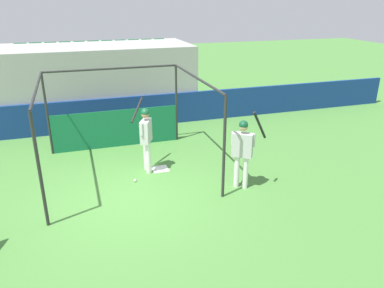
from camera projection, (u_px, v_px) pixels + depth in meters
name	position (u px, v px, depth m)	size (l,w,h in m)	color
ground_plane	(130.00, 201.00, 8.82)	(60.00, 60.00, 0.00)	#477F38
outfield_wall	(105.00, 114.00, 13.36)	(24.00, 0.12, 1.15)	navy
bleacher_section	(99.00, 82.00, 14.52)	(7.05, 3.20, 2.83)	#9E9E99
batting_cage	(118.00, 119.00, 11.02)	(4.03, 4.14, 2.52)	#282828
home_plate	(160.00, 169.00, 10.43)	(0.44, 0.44, 0.02)	white
player_batter	(146.00, 134.00, 9.94)	(0.59, 0.96, 1.93)	white
player_waiting	(243.00, 148.00, 9.07)	(0.83, 0.63, 2.08)	white
baseball	(135.00, 181.00, 9.71)	(0.07, 0.07, 0.07)	white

